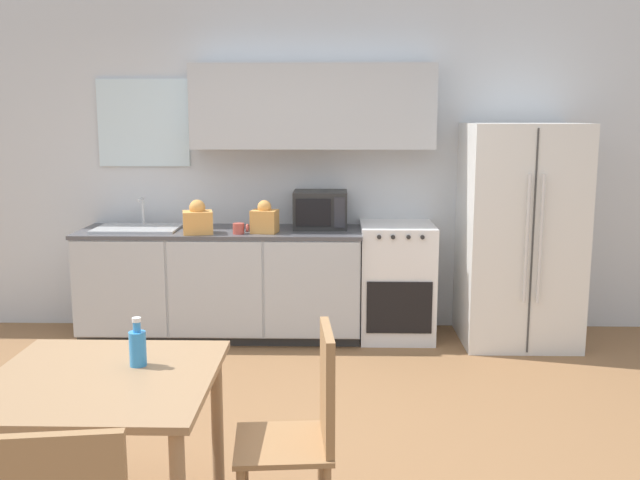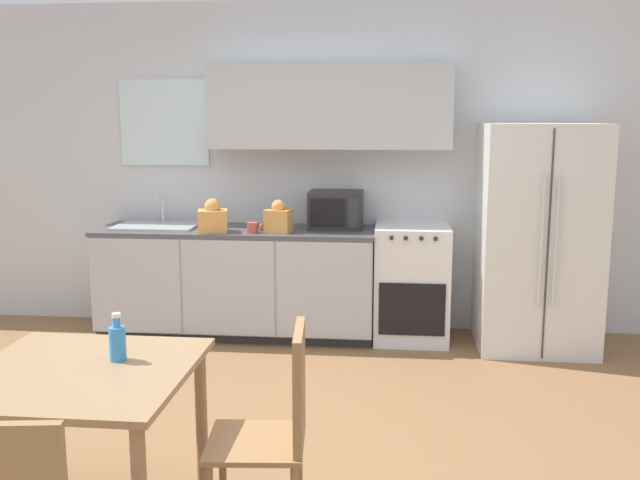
% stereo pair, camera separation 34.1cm
% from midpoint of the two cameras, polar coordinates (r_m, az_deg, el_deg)
% --- Properties ---
extents(ground_plane, '(12.00, 12.00, 0.00)m').
position_cam_midpoint_polar(ground_plane, '(4.04, -7.93, -16.30)').
color(ground_plane, olive).
extents(wall_back, '(12.00, 0.38, 2.70)m').
position_cam_midpoint_polar(wall_back, '(5.95, -4.36, 6.61)').
color(wall_back, silver).
rests_on(wall_back, ground_plane).
extents(kitchen_counter, '(2.25, 0.67, 0.88)m').
position_cam_midpoint_polar(kitchen_counter, '(5.85, -9.53, -3.41)').
color(kitchen_counter, '#333333').
rests_on(kitchen_counter, ground_plane).
extents(oven_range, '(0.58, 0.63, 0.93)m').
position_cam_midpoint_polar(oven_range, '(5.77, 4.45, -3.31)').
color(oven_range, white).
rests_on(oven_range, ground_plane).
extents(refrigerator, '(0.87, 0.82, 1.72)m').
position_cam_midpoint_polar(refrigerator, '(5.75, 14.02, 0.43)').
color(refrigerator, silver).
rests_on(refrigerator, ground_plane).
extents(kitchen_sink, '(0.66, 0.44, 0.24)m').
position_cam_midpoint_polar(kitchen_sink, '(5.93, -15.98, 0.95)').
color(kitchen_sink, '#B7BABC').
rests_on(kitchen_sink, kitchen_counter).
extents(microwave, '(0.43, 0.37, 0.30)m').
position_cam_midpoint_polar(microwave, '(5.76, -1.67, 2.44)').
color(microwave, '#282828').
rests_on(microwave, kitchen_counter).
extents(coffee_mug, '(0.12, 0.09, 0.08)m').
position_cam_midpoint_polar(coffee_mug, '(5.54, -8.22, 0.91)').
color(coffee_mug, '#BF4C3F').
rests_on(coffee_mug, kitchen_counter).
extents(grocery_bag_0, '(0.26, 0.24, 0.26)m').
position_cam_midpoint_polar(grocery_bag_0, '(5.60, -11.49, 1.62)').
color(grocery_bag_0, '#DB994C').
rests_on(grocery_bag_0, kitchen_counter).
extents(grocery_bag_1, '(0.22, 0.20, 0.26)m').
position_cam_midpoint_polar(grocery_bag_1, '(5.56, -6.21, 1.68)').
color(grocery_bag_1, '#DB994C').
rests_on(grocery_bag_1, kitchen_counter).
extents(dining_table, '(0.91, 0.95, 0.74)m').
position_cam_midpoint_polar(dining_table, '(3.16, -20.09, -12.10)').
color(dining_table, '#997551').
rests_on(dining_table, ground_plane).
extents(dining_chair_side, '(0.43, 0.43, 0.93)m').
position_cam_midpoint_polar(dining_chair_side, '(3.03, -4.39, -14.32)').
color(dining_chair_side, '#997047').
rests_on(dining_chair_side, ground_plane).
extents(drink_bottle, '(0.07, 0.07, 0.21)m').
position_cam_midpoint_polar(drink_bottle, '(3.17, -17.43, -8.18)').
color(drink_bottle, '#338CD8').
rests_on(drink_bottle, dining_table).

